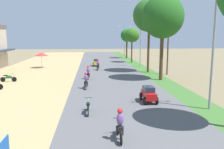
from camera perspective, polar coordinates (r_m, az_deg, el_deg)
The scene contains 17 objects.
parked_motorbike_seventh at distance 28.98m, azimuth -23.85°, elevation -0.67°, with size 1.80×0.54×0.94m.
vendor_umbrella at distance 39.65m, azimuth -16.78°, elevation 4.77°, with size 2.20×2.20×2.52m.
median_tree_second at distance 27.98m, azimuth 12.23°, elevation 13.47°, with size 4.77×4.77×9.73m.
median_tree_third at distance 33.89m, azimuth 9.05°, elevation 13.96°, with size 4.53×4.53×10.23m.
median_tree_fourth at distance 45.80m, azimuth 4.88°, elevation 9.44°, with size 2.85×2.85×6.64m.
median_tree_fifth at distance 54.62m, azimuth 3.63°, elevation 9.41°, with size 2.82×2.82×6.76m.
streetlamp_near at distance 17.45m, azimuth 23.48°, elevation 6.94°, with size 3.16×0.20×8.06m.
streetlamp_mid at distance 39.69m, azimuth 6.97°, elevation 8.67°, with size 3.16×0.20×8.23m.
streetlamp_far at distance 58.09m, azimuth 3.05°, elevation 8.63°, with size 3.16×0.20×7.68m.
utility_pole_near at distance 32.34m, azimuth 13.54°, elevation 8.77°, with size 1.80×0.20×9.64m.
car_hatchback_red at distance 18.56m, azimuth 8.88°, elevation -4.61°, with size 1.04×2.00×1.23m.
car_hatchback_yellow at distance 40.48m, azimuth -3.93°, elevation 3.01°, with size 1.04×2.00×1.23m.
motorbike_foreground_rider at distance 11.85m, azimuth 1.89°, elevation -12.09°, with size 0.54×1.80×1.66m.
motorbike_ahead_second at distance 15.89m, azimuth -5.81°, elevation -7.59°, with size 0.54×1.80×0.94m.
motorbike_ahead_third at distance 23.12m, azimuth -6.34°, elevation -1.52°, with size 0.54×1.80×1.66m.
motorbike_ahead_fourth at distance 28.23m, azimuth -5.82°, elevation 0.46°, with size 0.54×1.80×1.66m.
motorbike_ahead_fifth at distance 35.64m, azimuth -3.46°, elevation 2.33°, with size 0.54×1.80×1.66m.
Camera 1 is at (-2.53, -5.99, 5.18)m, focal length 37.59 mm.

